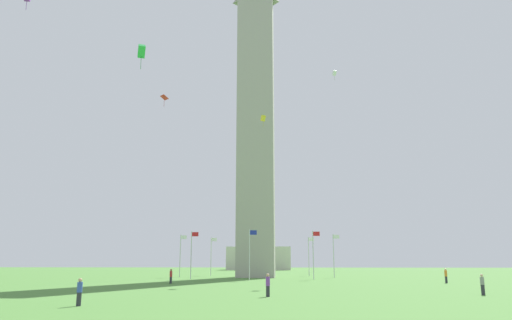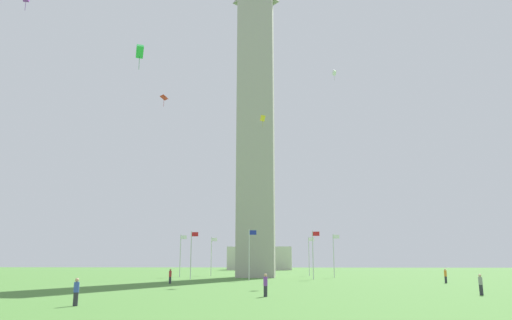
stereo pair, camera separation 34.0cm
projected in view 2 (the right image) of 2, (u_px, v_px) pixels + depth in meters
ground_plane at (256, 277)px, 80.14m from camera, size 260.00×260.00×0.00m
obelisk_monument at (256, 113)px, 86.11m from camera, size 6.34×6.34×57.60m
flagpole_n at (334, 253)px, 79.98m from camera, size 1.12×0.14×7.15m
flagpole_ne at (309, 254)px, 89.26m from camera, size 1.12×0.14×7.15m
flagpole_e at (261, 254)px, 93.67m from camera, size 1.12×0.14×7.15m
flagpole_se at (212, 254)px, 90.63m from camera, size 1.12×0.14×7.15m
flagpole_s at (181, 254)px, 81.92m from camera, size 1.12×0.14×7.15m
flagpole_sw at (191, 253)px, 72.64m from camera, size 1.12×0.14×7.15m
flagpole_w at (250, 252)px, 68.23m from camera, size 1.12×0.14×7.15m
flagpole_nw at (313, 252)px, 71.27m from camera, size 1.12×0.14×7.15m
person_red_shirt at (170, 276)px, 58.07m from camera, size 0.32×0.32×1.74m
person_orange_shirt at (446, 276)px, 59.46m from camera, size 0.32×0.32×1.78m
person_gray_shirt at (481, 285)px, 38.50m from camera, size 0.32×0.32×1.65m
person_purple_shirt at (265, 285)px, 36.65m from camera, size 0.32×0.32×1.73m
person_blue_shirt at (76, 292)px, 29.12m from camera, size 0.32×0.32×1.65m
kite_white_box at (334, 73)px, 77.02m from camera, size 0.75×0.90×1.73m
kite_green_box at (140, 51)px, 44.07m from camera, size 1.04×1.35×2.39m
kite_yellow_box at (263, 118)px, 69.81m from camera, size 0.87×0.89×1.86m
kite_red_diamond at (164, 98)px, 70.06m from camera, size 1.34×1.32×1.64m
distant_building at (261, 258)px, 152.39m from camera, size 19.87×13.30×7.08m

